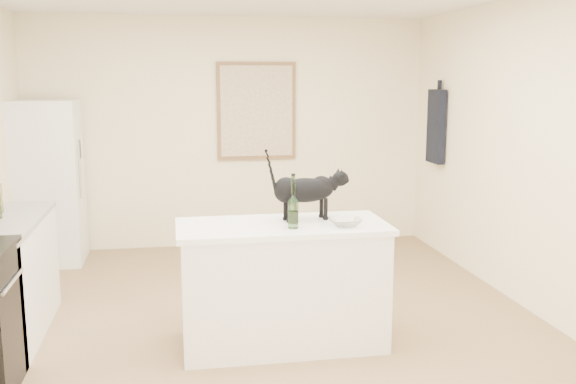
{
  "coord_description": "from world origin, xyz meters",
  "views": [
    {
      "loc": [
        -0.65,
        -4.63,
        1.93
      ],
      "look_at": [
        0.15,
        -0.15,
        1.12
      ],
      "focal_mm": 40.33,
      "sensor_mm": 36.0,
      "label": 1
    }
  ],
  "objects_px": {
    "wine_bottle": "(293,205)",
    "glass_bowl": "(345,222)",
    "black_cat": "(304,193)",
    "fridge": "(47,182)"
  },
  "relations": [
    {
      "from": "wine_bottle",
      "to": "glass_bowl",
      "type": "xyz_separation_m",
      "value": [
        0.37,
        -0.01,
        -0.14
      ]
    },
    {
      "from": "black_cat",
      "to": "wine_bottle",
      "type": "relative_size",
      "value": 1.69
    },
    {
      "from": "glass_bowl",
      "to": "wine_bottle",
      "type": "bearing_deg",
      "value": 178.77
    },
    {
      "from": "fridge",
      "to": "black_cat",
      "type": "bearing_deg",
      "value": -47.74
    },
    {
      "from": "fridge",
      "to": "black_cat",
      "type": "distance_m",
      "value": 3.32
    },
    {
      "from": "black_cat",
      "to": "fridge",
      "type": "bearing_deg",
      "value": 123.39
    },
    {
      "from": "black_cat",
      "to": "glass_bowl",
      "type": "bearing_deg",
      "value": -55.31
    },
    {
      "from": "black_cat",
      "to": "glass_bowl",
      "type": "height_order",
      "value": "black_cat"
    },
    {
      "from": "glass_bowl",
      "to": "black_cat",
      "type": "bearing_deg",
      "value": 133.57
    },
    {
      "from": "fridge",
      "to": "black_cat",
      "type": "relative_size",
      "value": 3.01
    }
  ]
}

